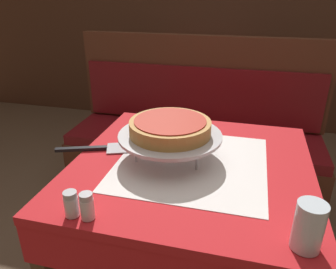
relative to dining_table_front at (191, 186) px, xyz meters
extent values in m
cube|color=red|center=(0.00, 0.00, 0.08)|extent=(0.83, 0.83, 0.03)
cube|color=white|center=(0.00, 0.00, 0.10)|extent=(0.51, 0.51, 0.00)
cube|color=red|center=(0.00, 0.00, 0.00)|extent=(0.82, 0.82, 0.13)
cube|color=#4C331E|center=(-0.38, 0.38, -0.29)|extent=(0.05, 0.05, 0.71)
cube|color=#4C331E|center=(0.38, 0.38, -0.29)|extent=(0.05, 0.05, 0.71)
cube|color=red|center=(-0.27, 1.75, 0.09)|extent=(0.76, 0.76, 0.03)
cube|color=white|center=(-0.27, 1.75, 0.10)|extent=(0.47, 0.47, 0.00)
cube|color=red|center=(-0.27, 1.75, 0.02)|extent=(0.76, 0.76, 0.11)
cube|color=#4C331E|center=(-0.61, 1.40, -0.28)|extent=(0.05, 0.05, 0.71)
cube|color=#4C331E|center=(0.08, 1.40, -0.28)|extent=(0.05, 0.05, 0.71)
cube|color=#4C331E|center=(-0.61, 2.09, -0.28)|extent=(0.05, 0.05, 0.71)
cube|color=#4C331E|center=(0.08, 2.09, -0.28)|extent=(0.05, 0.05, 0.71)
cube|color=#4C2819|center=(-0.13, 0.81, -0.43)|extent=(1.54, 0.47, 0.42)
cube|color=#600F14|center=(-0.13, 0.81, -0.19)|extent=(1.51, 0.46, 0.06)
cube|color=#4C2819|center=(-0.13, 1.02, 0.12)|extent=(1.54, 0.06, 0.56)
cube|color=#600F14|center=(-0.13, 0.97, 0.04)|extent=(1.48, 0.02, 0.36)
cylinder|color=#ADADB2|center=(-0.08, 0.14, 0.14)|extent=(0.01, 0.01, 0.08)
cylinder|color=#ADADB2|center=(-0.19, -0.04, 0.14)|extent=(0.01, 0.01, 0.08)
cylinder|color=#ADADB2|center=(0.02, -0.04, 0.14)|extent=(0.01, 0.01, 0.08)
cylinder|color=#ADADB2|center=(-0.08, 0.02, 0.18)|extent=(0.25, 0.25, 0.01)
cylinder|color=silver|center=(-0.08, 0.02, 0.18)|extent=(0.35, 0.35, 0.01)
cylinder|color=silver|center=(-0.08, 0.02, 0.19)|extent=(0.37, 0.37, 0.01)
cylinder|color=#C68E47|center=(-0.08, 0.02, 0.22)|extent=(0.29, 0.29, 0.05)
cylinder|color=#B22819|center=(-0.08, 0.02, 0.24)|extent=(0.25, 0.25, 0.01)
cube|color=#BCBCC1|center=(-0.28, 0.04, 0.10)|extent=(0.13, 0.12, 0.00)
cube|color=black|center=(-0.42, -0.01, 0.11)|extent=(0.19, 0.09, 0.01)
cylinder|color=silver|center=(0.34, -0.34, 0.16)|extent=(0.07, 0.07, 0.12)
cylinder|color=silver|center=(-0.26, -0.37, 0.13)|extent=(0.04, 0.04, 0.06)
cylinder|color=#B7B7BC|center=(-0.26, -0.37, 0.17)|extent=(0.04, 0.04, 0.02)
cylinder|color=silver|center=(-0.21, -0.37, 0.13)|extent=(0.04, 0.04, 0.06)
cylinder|color=#B7B7BC|center=(-0.21, -0.37, 0.17)|extent=(0.04, 0.04, 0.02)
cube|color=black|center=(-0.22, 1.81, 0.12)|extent=(0.14, 0.14, 0.03)
cylinder|color=black|center=(-0.22, 1.81, 0.21)|extent=(0.01, 0.01, 0.15)
cylinder|color=red|center=(-0.22, 1.85, 0.19)|extent=(0.04, 0.04, 0.12)
cylinder|color=#99194C|center=(-0.26, 1.78, 0.19)|extent=(0.04, 0.04, 0.12)
cylinder|color=gold|center=(-0.18, 1.78, 0.19)|extent=(0.04, 0.04, 0.12)
camera|label=1|loc=(0.17, -1.00, 0.67)|focal=35.00mm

